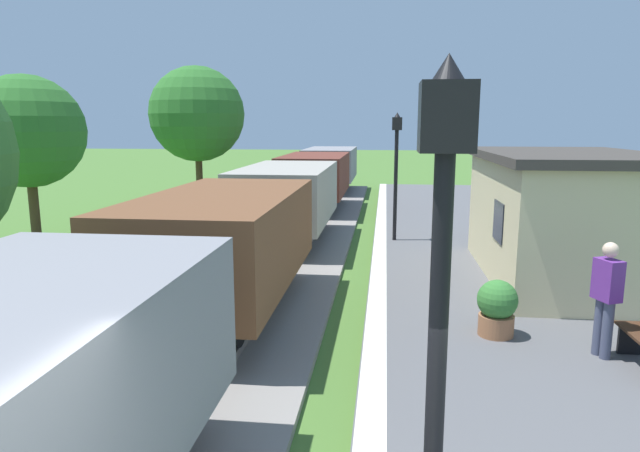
% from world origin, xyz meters
% --- Properties ---
extents(freight_train, '(2.50, 32.60, 2.12)m').
position_xyz_m(freight_train, '(-2.40, 14.28, 1.40)').
color(freight_train, gray).
rests_on(freight_train, rail_near).
extents(station_hut, '(3.50, 5.80, 2.78)m').
position_xyz_m(station_hut, '(4.40, 10.50, 1.65)').
color(station_hut, beige).
rests_on(station_hut, platform_slab).
extents(person_waiting, '(0.36, 0.44, 1.71)m').
position_xyz_m(person_waiting, '(3.70, 6.16, 1.18)').
color(person_waiting, '#474C66').
rests_on(person_waiting, platform_slab).
extents(potted_planter, '(0.64, 0.64, 0.92)m').
position_xyz_m(potted_planter, '(2.32, 6.83, 0.72)').
color(potted_planter, '#9E6642').
rests_on(potted_planter, platform_slab).
extents(lamp_post_near, '(0.28, 0.28, 3.70)m').
position_xyz_m(lamp_post_near, '(0.81, 1.05, 2.80)').
color(lamp_post_near, black).
rests_on(lamp_post_near, platform_slab).
extents(lamp_post_far, '(0.28, 0.28, 3.70)m').
position_xyz_m(lamp_post_far, '(0.81, 14.23, 2.80)').
color(lamp_post_far, black).
rests_on(lamp_post_far, platform_slab).
extents(tree_trackside_far, '(3.23, 3.23, 5.03)m').
position_xyz_m(tree_trackside_far, '(-9.75, 13.08, 3.40)').
color(tree_trackside_far, '#4C3823').
rests_on(tree_trackside_far, ground).
extents(tree_field_left, '(3.88, 3.88, 5.98)m').
position_xyz_m(tree_field_left, '(-7.22, 20.43, 4.03)').
color(tree_field_left, '#4C3823').
rests_on(tree_field_left, ground).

